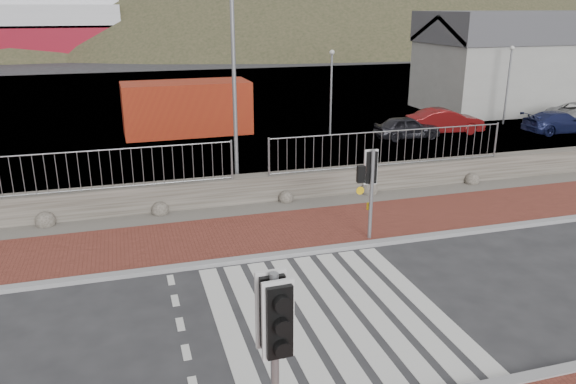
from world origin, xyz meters
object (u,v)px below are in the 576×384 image
object	(u,v)px
traffic_signal_near	(275,331)
car_b	(445,121)
car_a	(407,127)
car_c	(558,122)
traffic_signal_far	(371,176)
streetlight	(238,68)
shipping_container	(187,108)

from	to	relation	value
traffic_signal_near	car_b	size ratio (longest dim) A/B	0.78
car_a	car_c	xyz separation A→B (m)	(7.90, -1.01, -0.00)
car_a	car_c	world-z (taller)	car_a
traffic_signal_far	car_b	size ratio (longest dim) A/B	0.68
car_c	streetlight	bearing A→B (deg)	106.51
traffic_signal_near	traffic_signal_far	bearing A→B (deg)	54.10
car_b	car_c	distance (m)	5.73
traffic_signal_far	car_b	world-z (taller)	traffic_signal_far
traffic_signal_near	car_c	distance (m)	25.60
shipping_container	car_c	size ratio (longest dim) A/B	1.65
shipping_container	car_a	bearing A→B (deg)	-24.06
streetlight	car_b	distance (m)	14.04
car_c	car_a	bearing A→B (deg)	82.59
traffic_signal_near	traffic_signal_far	size ratio (longest dim) A/B	1.15
car_a	traffic_signal_near	bearing A→B (deg)	149.03
streetlight	car_c	world-z (taller)	streetlight
traffic_signal_near	shipping_container	distance (m)	21.95
streetlight	shipping_container	xyz separation A→B (m)	(-0.51, 10.35, -2.94)
shipping_container	car_a	size ratio (longest dim) A/B	1.94
streetlight	shipping_container	world-z (taller)	streetlight
traffic_signal_far	shipping_container	distance (m)	15.37
shipping_container	traffic_signal_far	bearing A→B (deg)	-80.03
car_b	car_c	size ratio (longest dim) A/B	1.01
traffic_signal_far	shipping_container	world-z (taller)	shipping_container
traffic_signal_near	car_b	world-z (taller)	traffic_signal_near
traffic_signal_near	traffic_signal_far	xyz separation A→B (m)	(4.48, 6.83, -0.27)
streetlight	shipping_container	size ratio (longest dim) A/B	1.22
traffic_signal_near	car_b	xyz separation A→B (m)	(13.78, 18.22, -1.49)
car_b	car_c	world-z (taller)	car_b
traffic_signal_far	car_c	size ratio (longest dim) A/B	0.68
traffic_signal_far	car_b	bearing A→B (deg)	-125.48
car_b	car_c	bearing A→B (deg)	-99.98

